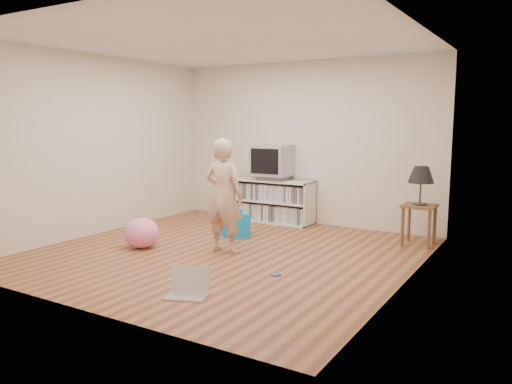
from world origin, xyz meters
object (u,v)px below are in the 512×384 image
object	(u,v)px
crt_tv	(272,160)
plush_pink	(142,233)
side_table	(419,215)
dvd_deck	(272,178)
plush_blue	(235,224)
media_unit	(273,201)
laptop	(189,288)
person	(224,196)
table_lamp	(421,176)

from	to	relation	value
crt_tv	plush_pink	bearing A→B (deg)	-104.97
crt_tv	side_table	distance (m)	2.55
dvd_deck	plush_blue	xyz separation A→B (m)	(0.07, -1.21, -0.56)
media_unit	plush_pink	size ratio (longest dim) A/B	3.03
side_table	laptop	bearing A→B (deg)	-114.60
media_unit	crt_tv	bearing A→B (deg)	-90.00
dvd_deck	crt_tv	world-z (taller)	crt_tv
dvd_deck	person	xyz separation A→B (m)	(0.42, -2.00, -0.01)
dvd_deck	plush_pink	world-z (taller)	dvd_deck
crt_tv	plush_blue	size ratio (longest dim) A/B	1.34
table_lamp	crt_tv	bearing A→B (deg)	171.49
table_lamp	person	bearing A→B (deg)	-141.17
media_unit	person	distance (m)	2.09
plush_blue	dvd_deck	bearing A→B (deg)	117.85
person	dvd_deck	bearing A→B (deg)	-80.41
side_table	person	world-z (taller)	person
media_unit	plush_pink	distance (m)	2.48
crt_tv	plush_blue	xyz separation A→B (m)	(0.07, -1.21, -0.84)
laptop	side_table	bearing A→B (deg)	43.70
dvd_deck	laptop	size ratio (longest dim) A/B	0.98
dvd_deck	person	size ratio (longest dim) A/B	0.31
media_unit	table_lamp	bearing A→B (deg)	-8.95
media_unit	laptop	bearing A→B (deg)	-73.61
plush_blue	side_table	bearing A→B (deg)	44.15
media_unit	crt_tv	distance (m)	0.67
table_lamp	person	size ratio (longest dim) A/B	0.36
dvd_deck	laptop	world-z (taller)	dvd_deck
side_table	plush_pink	size ratio (longest dim) A/B	1.19
side_table	crt_tv	bearing A→B (deg)	171.49
table_lamp	plush_blue	world-z (taller)	table_lamp
crt_tv	plush_blue	bearing A→B (deg)	-86.82
plush_blue	plush_pink	xyz separation A→B (m)	(-0.70, -1.17, 0.02)
crt_tv	side_table	xyz separation A→B (m)	(2.45, -0.37, -0.60)
person	laptop	world-z (taller)	person
plush_pink	media_unit	bearing A→B (deg)	75.14
dvd_deck	table_lamp	bearing A→B (deg)	-8.59
media_unit	plush_pink	bearing A→B (deg)	-104.86
table_lamp	laptop	distance (m)	3.53
media_unit	table_lamp	distance (m)	2.55
dvd_deck	person	world-z (taller)	person
laptop	plush_blue	size ratio (longest dim) A/B	1.03
crt_tv	table_lamp	world-z (taller)	crt_tv
laptop	crt_tv	bearing A→B (deg)	84.76
dvd_deck	plush_blue	world-z (taller)	dvd_deck
plush_blue	plush_pink	world-z (taller)	plush_blue
side_table	plush_blue	xyz separation A→B (m)	(-2.38, -0.84, -0.24)
plush_blue	plush_pink	bearing A→B (deg)	-96.40
crt_tv	side_table	size ratio (longest dim) A/B	1.09
crt_tv	laptop	world-z (taller)	crt_tv
side_table	plush_blue	distance (m)	2.54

